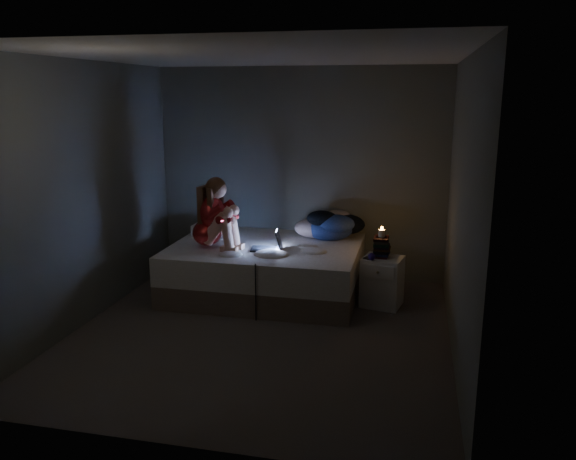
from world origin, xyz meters
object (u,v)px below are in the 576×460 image
(bed, at_px, (266,269))
(candle, at_px, (382,232))
(woman, at_px, (207,212))
(nightstand, at_px, (382,282))
(laptop, at_px, (266,239))
(phone, at_px, (370,258))

(bed, bearing_deg, candle, -2.17)
(woman, distance_m, nightstand, 2.09)
(bed, height_order, woman, woman)
(bed, height_order, nightstand, bed)
(bed, distance_m, laptop, 0.46)
(nightstand, xyz_separation_m, candle, (-0.03, 0.05, 0.54))
(laptop, relative_size, nightstand, 0.62)
(phone, bearing_deg, candle, 64.87)
(woman, height_order, phone, woman)
(woman, xyz_separation_m, laptop, (0.67, 0.04, -0.29))
(laptop, bearing_deg, phone, -7.41)
(laptop, bearing_deg, bed, 96.58)
(laptop, relative_size, phone, 2.43)
(nightstand, bearing_deg, bed, -172.35)
(candle, distance_m, phone, 0.31)
(bed, bearing_deg, phone, -8.25)
(phone, bearing_deg, bed, -173.09)
(woman, distance_m, candle, 1.94)
(woman, bearing_deg, phone, 10.92)
(woman, xyz_separation_m, nightstand, (1.95, 0.15, -0.72))
(nightstand, distance_m, phone, 0.32)
(bed, relative_size, woman, 2.62)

